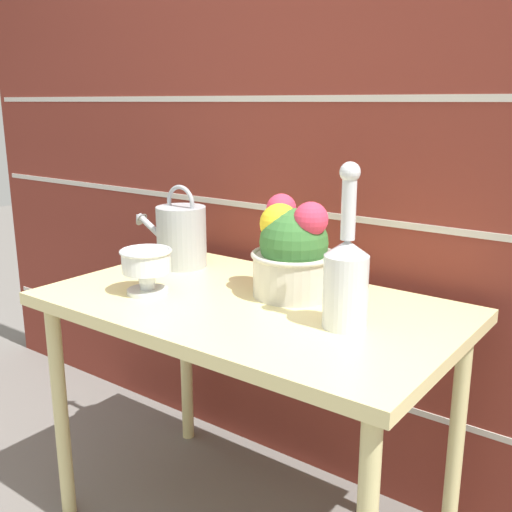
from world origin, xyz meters
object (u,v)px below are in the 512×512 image
watering_can (181,235)px  flower_planter (293,251)px  crystal_pedestal_bowl (146,265)px  glass_decanter (346,275)px

watering_can → flower_planter: bearing=-4.6°
crystal_pedestal_bowl → watering_can: bearing=114.8°
glass_decanter → flower_planter: bearing=151.1°
watering_can → crystal_pedestal_bowl: size_ratio=2.07×
watering_can → glass_decanter: (0.70, -0.17, 0.03)m
flower_planter → crystal_pedestal_bowl: bearing=-145.6°
glass_decanter → watering_can: bearing=166.5°
flower_planter → glass_decanter: (0.24, -0.13, 0.00)m
watering_can → glass_decanter: size_ratio=0.77×
crystal_pedestal_bowl → flower_planter: (0.34, 0.23, 0.05)m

